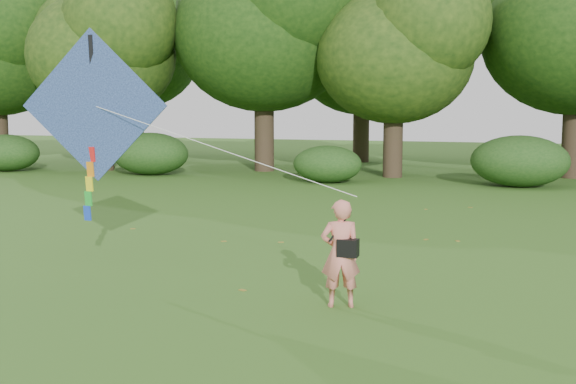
% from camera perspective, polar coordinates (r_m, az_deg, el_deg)
% --- Properties ---
extents(ground, '(100.00, 100.00, 0.00)m').
position_cam_1_polar(ground, '(10.45, -0.23, -9.59)').
color(ground, '#265114').
rests_on(ground, ground).
extents(man_kite_flyer, '(0.68, 0.55, 1.60)m').
position_cam_1_polar(man_kite_flyer, '(10.64, 4.17, -4.86)').
color(man_kite_flyer, '#DF7969').
rests_on(man_kite_flyer, ground).
extents(crossbody_bag, '(0.43, 0.20, 0.67)m').
position_cam_1_polar(crossbody_bag, '(10.57, 4.74, -4.37)').
color(crossbody_bag, black).
rests_on(crossbody_bag, ground).
extents(flying_kite, '(6.08, 0.95, 3.31)m').
position_cam_1_polar(flying_kite, '(12.88, -15.04, 6.41)').
color(flying_kite, '#2849AF').
rests_on(flying_kite, ground).
extents(tree_line, '(54.70, 15.30, 9.48)m').
position_cam_1_polar(tree_line, '(32.52, 15.84, 11.29)').
color(tree_line, '#3A2D1E').
rests_on(tree_line, ground).
extents(shrub_band, '(39.15, 3.22, 1.88)m').
position_cam_1_polar(shrub_band, '(27.46, 10.03, 2.39)').
color(shrub_band, '#264919').
rests_on(shrub_band, ground).
extents(fallen_leaves, '(11.40, 14.83, 0.01)m').
position_cam_1_polar(fallen_leaves, '(15.16, 5.82, -4.40)').
color(fallen_leaves, olive).
rests_on(fallen_leaves, ground).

